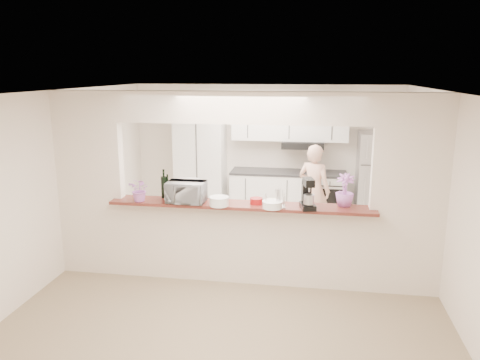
% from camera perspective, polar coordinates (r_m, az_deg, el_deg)
% --- Properties ---
extents(floor, '(6.00, 6.00, 0.00)m').
position_cam_1_polar(floor, '(6.41, 0.14, -12.17)').
color(floor, gray).
rests_on(floor, ground).
extents(tile_overlay, '(5.00, 2.90, 0.01)m').
position_cam_1_polar(tile_overlay, '(7.82, 1.93, -7.32)').
color(tile_overlay, silver).
rests_on(tile_overlay, floor).
extents(partition, '(5.00, 0.15, 2.50)m').
position_cam_1_polar(partition, '(5.93, 0.15, 0.90)').
color(partition, silver).
rests_on(partition, floor).
extents(bar_counter, '(3.40, 0.38, 1.09)m').
position_cam_1_polar(bar_counter, '(6.18, 0.13, -7.35)').
color(bar_counter, silver).
rests_on(bar_counter, floor).
extents(kitchen_cabinets, '(3.15, 0.62, 2.25)m').
position_cam_1_polar(kitchen_cabinets, '(8.69, 1.73, 1.44)').
color(kitchen_cabinets, silver).
rests_on(kitchen_cabinets, floor).
extents(refrigerator, '(0.75, 0.70, 1.70)m').
position_cam_1_polar(refrigerator, '(8.66, 16.51, -0.00)').
color(refrigerator, '#BABAC0').
rests_on(refrigerator, floor).
extents(flower_left, '(0.33, 0.31, 0.31)m').
position_cam_1_polar(flower_left, '(6.17, -12.09, -1.17)').
color(flower_left, pink).
rests_on(flower_left, bar_counter).
extents(wine_bottle_a, '(0.08, 0.08, 0.39)m').
position_cam_1_polar(wine_bottle_a, '(6.29, -9.24, -0.80)').
color(wine_bottle_a, black).
rests_on(wine_bottle_a, bar_counter).
extents(wine_bottle_b, '(0.06, 0.06, 0.32)m').
position_cam_1_polar(wine_bottle_b, '(6.28, -8.80, -1.05)').
color(wine_bottle_b, black).
rests_on(wine_bottle_b, bar_counter).
extents(toaster_oven, '(0.49, 0.33, 0.27)m').
position_cam_1_polar(toaster_oven, '(6.04, -6.58, -1.47)').
color(toaster_oven, '#9D9EA2').
rests_on(toaster_oven, bar_counter).
extents(serving_bowls, '(0.43, 0.43, 0.25)m').
position_cam_1_polar(serving_bowls, '(6.18, -6.21, -1.22)').
color(serving_bowls, white).
rests_on(serving_bowls, bar_counter).
extents(plate_stack_a, '(0.25, 0.25, 0.11)m').
position_cam_1_polar(plate_stack_a, '(5.87, -2.56, -2.60)').
color(plate_stack_a, white).
rests_on(plate_stack_a, bar_counter).
extents(plate_stack_b, '(0.25, 0.25, 0.09)m').
position_cam_1_polar(plate_stack_b, '(5.78, 3.97, -3.01)').
color(plate_stack_b, white).
rests_on(plate_stack_b, bar_counter).
extents(red_bowl, '(0.16, 0.16, 0.08)m').
position_cam_1_polar(red_bowl, '(5.96, 2.00, -2.56)').
color(red_bowl, maroon).
rests_on(red_bowl, bar_counter).
extents(tan_bowl, '(0.15, 0.15, 0.07)m').
position_cam_1_polar(tan_bowl, '(5.94, 3.92, -2.67)').
color(tan_bowl, tan).
rests_on(tan_bowl, bar_counter).
extents(utensil_caddy, '(0.27, 0.18, 0.23)m').
position_cam_1_polar(utensil_caddy, '(5.80, 4.31, -2.40)').
color(utensil_caddy, silver).
rests_on(utensil_caddy, bar_counter).
extents(stand_mixer, '(0.22, 0.29, 0.38)m').
position_cam_1_polar(stand_mixer, '(5.77, 8.26, -1.81)').
color(stand_mixer, black).
rests_on(stand_mixer, bar_counter).
extents(flower_right, '(0.24, 0.24, 0.41)m').
position_cam_1_polar(flower_right, '(5.96, 12.66, -1.21)').
color(flower_right, '#C175D9').
rests_on(flower_right, bar_counter).
extents(person, '(0.67, 0.58, 1.56)m').
position_cam_1_polar(person, '(7.93, 9.00, -1.32)').
color(person, '#D3A189').
rests_on(person, floor).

